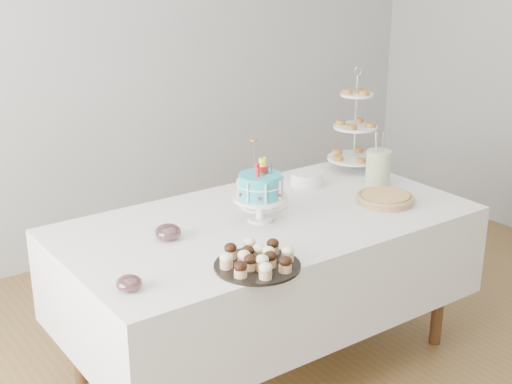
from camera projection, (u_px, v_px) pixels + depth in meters
walls at (312, 107)px, 2.88m from camera, size 5.04×4.04×2.70m
table at (267, 263)px, 3.38m from camera, size 1.92×1.02×0.77m
birthday_cake at (260, 199)px, 3.23m from camera, size 0.25×0.25×0.38m
cupcake_tray at (257, 258)px, 2.79m from camera, size 0.35×0.35×0.08m
pie at (385, 198)px, 3.48m from camera, size 0.28×0.28×0.04m
tiered_stand at (355, 127)px, 3.93m from camera, size 0.30×0.30×0.58m
plate_stack at (307, 179)px, 3.74m from camera, size 0.17×0.17×0.07m
pastry_plate at (264, 203)px, 3.45m from camera, size 0.23×0.23×0.03m
jam_bowl_a at (129, 283)px, 2.61m from camera, size 0.10×0.10×0.06m
jam_bowl_b at (168, 232)px, 3.06m from camera, size 0.12×0.12×0.07m
utensil_pitcher at (378, 167)px, 3.71m from camera, size 0.13×0.13×0.29m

